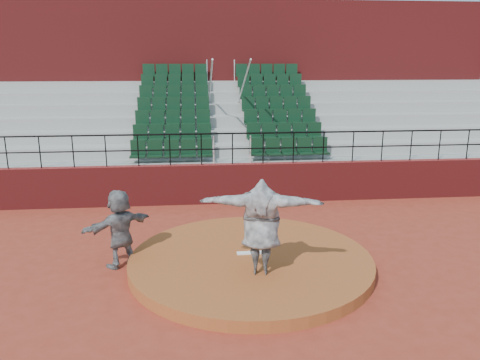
# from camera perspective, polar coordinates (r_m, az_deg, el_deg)

# --- Properties ---
(ground) EXTENTS (90.00, 90.00, 0.00)m
(ground) POSITION_cam_1_polar(r_m,az_deg,el_deg) (10.87, 1.30, -10.46)
(ground) COLOR maroon
(ground) RESTS_ON ground
(pitchers_mound) EXTENTS (5.50, 5.50, 0.25)m
(pitchers_mound) POSITION_cam_1_polar(r_m,az_deg,el_deg) (10.82, 1.31, -9.86)
(pitchers_mound) COLOR #9E4D23
(pitchers_mound) RESTS_ON ground
(pitching_rubber) EXTENTS (0.60, 0.15, 0.03)m
(pitching_rubber) POSITION_cam_1_polar(r_m,az_deg,el_deg) (10.90, 1.22, -8.87)
(pitching_rubber) COLOR white
(pitching_rubber) RESTS_ON pitchers_mound
(boundary_wall) EXTENTS (24.00, 0.30, 1.30)m
(boundary_wall) POSITION_cam_1_polar(r_m,az_deg,el_deg) (15.35, -0.91, -0.40)
(boundary_wall) COLOR maroon
(boundary_wall) RESTS_ON ground
(wall_railing) EXTENTS (24.04, 0.05, 1.03)m
(wall_railing) POSITION_cam_1_polar(r_m,az_deg,el_deg) (15.06, -0.93, 4.68)
(wall_railing) COLOR black
(wall_railing) RESTS_ON boundary_wall
(seating_deck) EXTENTS (24.00, 5.97, 4.63)m
(seating_deck) POSITION_cam_1_polar(r_m,az_deg,el_deg) (18.74, -1.84, 4.75)
(seating_deck) COLOR #989792
(seating_deck) RESTS_ON ground
(press_box_facade) EXTENTS (24.00, 3.00, 7.10)m
(press_box_facade) POSITION_cam_1_polar(r_m,az_deg,el_deg) (22.45, -2.56, 11.77)
(press_box_facade) COLOR maroon
(press_box_facade) RESTS_ON ground
(pitcher) EXTENTS (2.58, 1.15, 2.03)m
(pitcher) POSITION_cam_1_polar(r_m,az_deg,el_deg) (9.62, 2.59, -5.70)
(pitcher) COLOR black
(pitcher) RESTS_ON pitchers_mound
(fielder) EXTENTS (1.65, 1.43, 1.80)m
(fielder) POSITION_cam_1_polar(r_m,az_deg,el_deg) (10.93, -14.43, -5.70)
(fielder) COLOR black
(fielder) RESTS_ON ground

